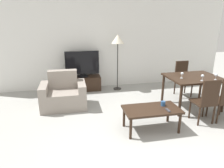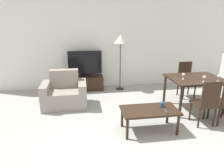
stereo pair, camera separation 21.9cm
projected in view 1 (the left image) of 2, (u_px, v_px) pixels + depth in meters
ground_plane at (152, 160)px, 3.02m from camera, size 18.00×18.00×0.00m
wall_back at (107, 43)px, 6.02m from camera, size 7.57×0.06×2.70m
armchair at (64, 95)px, 4.78m from camera, size 1.05×0.72×0.86m
tv_stand at (83, 83)px, 5.95m from camera, size 1.02×0.43×0.42m
tv at (82, 64)px, 5.77m from camera, size 0.97×0.32×0.75m
coffee_table at (152, 111)px, 3.74m from camera, size 1.05×0.56×0.44m
dining_table at (193, 80)px, 4.68m from camera, size 1.20×0.96×0.75m
dining_chair_near at (206, 100)px, 3.95m from camera, size 0.40×0.40×0.94m
dining_chair_far at (183, 77)px, 5.51m from camera, size 0.40×0.40×0.94m
floor_lamp at (118, 42)px, 5.66m from camera, size 0.37×0.37×1.63m
remote_primary at (168, 110)px, 3.63m from camera, size 0.04×0.15×0.02m
cup_white_near at (163, 104)px, 3.83m from camera, size 0.08×0.08×0.09m
wine_glass_left at (182, 74)px, 4.50m from camera, size 0.07×0.07×0.15m
wine_glass_center at (203, 76)px, 4.31m from camera, size 0.07×0.07×0.15m
wine_glass_right at (216, 75)px, 4.38m from camera, size 0.07×0.07×0.15m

